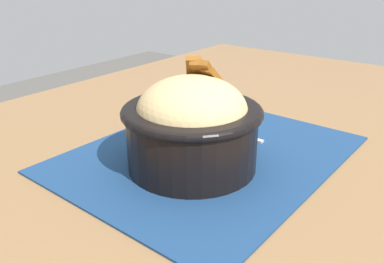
# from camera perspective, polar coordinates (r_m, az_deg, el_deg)

# --- Properties ---
(table) EXTENTS (1.39, 0.89, 0.71)m
(table) POSITION_cam_1_polar(r_m,az_deg,el_deg) (0.65, 2.69, -6.67)
(table) COLOR olive
(table) RESTS_ON ground_plane
(placemat) EXTENTS (0.41, 0.33, 0.00)m
(placemat) POSITION_cam_1_polar(r_m,az_deg,el_deg) (0.58, 2.31, -3.16)
(placemat) COLOR navy
(placemat) RESTS_ON table
(bowl) EXTENTS (0.19, 0.19, 0.14)m
(bowl) POSITION_cam_1_polar(r_m,az_deg,el_deg) (0.52, 0.01, 1.08)
(bowl) COLOR black
(bowl) RESTS_ON placemat
(fork) EXTENTS (0.02, 0.13, 0.00)m
(fork) POSITION_cam_1_polar(r_m,az_deg,el_deg) (0.65, 4.45, 0.02)
(fork) COLOR #B4B4B4
(fork) RESTS_ON placemat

